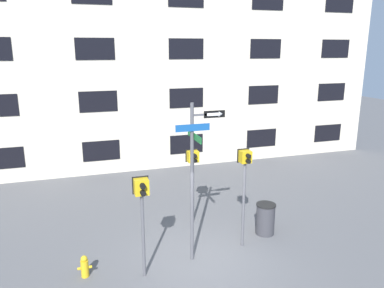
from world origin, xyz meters
name	(u,v)px	position (x,y,z in m)	size (l,w,h in m)	color
ground_plane	(203,261)	(0.00, 0.00, 0.00)	(60.00, 60.00, 0.00)	#515154
building_facade	(141,49)	(0.00, 8.49, 5.54)	(24.00, 0.64, 11.09)	beige
street_sign_pole	(195,170)	(-0.18, 0.20, 2.56)	(1.31, 1.06, 4.28)	#4C4C51
pedestrian_signal_left	(142,200)	(-1.63, -0.16, 2.05)	(0.40, 0.40, 2.60)	#4C4C51
pedestrian_signal_right	(245,173)	(1.35, 0.44, 2.21)	(0.36, 0.40, 2.89)	#4C4C51
pedestrian_signal_across	(193,166)	(0.47, 2.39, 1.93)	(0.41, 0.40, 2.44)	#4C4C51
fire_hydrant	(85,267)	(-3.06, 0.25, 0.28)	(0.35, 0.19, 0.58)	gold
trash_bin	(265,219)	(2.33, 0.90, 0.49)	(0.60, 0.60, 0.98)	#333338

